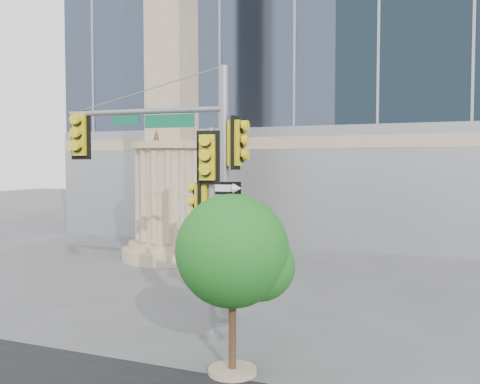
% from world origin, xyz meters
% --- Properties ---
extents(ground, '(120.00, 120.00, 0.00)m').
position_xyz_m(ground, '(0.00, 0.00, 0.00)').
color(ground, '#545456').
rests_on(ground, ground).
extents(monument, '(4.40, 4.40, 16.60)m').
position_xyz_m(monument, '(-6.00, 9.00, 5.52)').
color(monument, tan).
rests_on(monument, ground).
extents(main_signal_pole, '(5.21, 0.89, 6.71)m').
position_xyz_m(main_signal_pole, '(-1.36, 1.40, 4.16)').
color(main_signal_pole, slate).
rests_on(main_signal_pole, ground).
extents(secondary_signal_pole, '(0.90, 0.66, 5.00)m').
position_xyz_m(secondary_signal_pole, '(0.11, -0.04, 2.94)').
color(secondary_signal_pole, slate).
rests_on(secondary_signal_pole, ground).
extents(street_tree, '(2.29, 2.24, 3.57)m').
position_xyz_m(street_tree, '(1.54, -1.78, 2.35)').
color(street_tree, tan).
rests_on(street_tree, ground).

